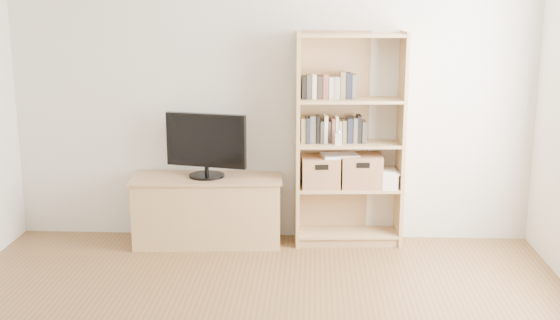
# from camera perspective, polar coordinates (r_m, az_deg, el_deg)

# --- Properties ---
(back_wall) EXTENTS (4.50, 0.02, 2.60)m
(back_wall) POSITION_cam_1_polar(r_m,az_deg,el_deg) (6.05, -0.73, 5.63)
(back_wall) COLOR silver
(back_wall) RESTS_ON floor
(tv_stand) EXTENTS (1.27, 0.55, 0.57)m
(tv_stand) POSITION_cam_1_polar(r_m,az_deg,el_deg) (6.09, -5.90, -4.17)
(tv_stand) COLOR tan
(tv_stand) RESTS_ON floor
(bookshelf) EXTENTS (0.93, 0.38, 1.81)m
(bookshelf) POSITION_cam_1_polar(r_m,az_deg,el_deg) (5.95, 5.65, 1.61)
(bookshelf) COLOR tan
(bookshelf) RESTS_ON floor
(television) EXTENTS (0.70, 0.22, 0.55)m
(television) POSITION_cam_1_polar(r_m,az_deg,el_deg) (5.95, -6.03, 1.24)
(television) COLOR black
(television) RESTS_ON tv_stand
(books_row_mid) EXTENTS (0.82, 0.19, 0.22)m
(books_row_mid) POSITION_cam_1_polar(r_m,az_deg,el_deg) (5.95, 5.64, 2.49)
(books_row_mid) COLOR olive
(books_row_mid) RESTS_ON bookshelf
(books_row_upper) EXTENTS (0.40, 0.16, 0.20)m
(books_row_upper) POSITION_cam_1_polar(r_m,az_deg,el_deg) (5.88, 3.76, 6.00)
(books_row_upper) COLOR olive
(books_row_upper) RESTS_ON bookshelf
(baby_monitor) EXTENTS (0.06, 0.04, 0.10)m
(baby_monitor) POSITION_cam_1_polar(r_m,az_deg,el_deg) (5.83, 4.78, 1.72)
(baby_monitor) COLOR white
(baby_monitor) RESTS_ON bookshelf
(basket_left) EXTENTS (0.34, 0.29, 0.26)m
(basket_left) POSITION_cam_1_polar(r_m,az_deg,el_deg) (5.98, 3.29, -0.96)
(basket_left) COLOR #996745
(basket_left) RESTS_ON bookshelf
(basket_right) EXTENTS (0.34, 0.28, 0.28)m
(basket_right) POSITION_cam_1_polar(r_m,az_deg,el_deg) (6.01, 6.65, -0.86)
(basket_right) COLOR #996745
(basket_right) RESTS_ON bookshelf
(laptop) EXTENTS (0.34, 0.27, 0.02)m
(laptop) POSITION_cam_1_polar(r_m,az_deg,el_deg) (5.96, 4.89, 0.37)
(laptop) COLOR white
(laptop) RESTS_ON basket_left
(magazine_stack) EXTENTS (0.20, 0.28, 0.13)m
(magazine_stack) POSITION_cam_1_polar(r_m,az_deg,el_deg) (6.06, 8.52, -1.54)
(magazine_stack) COLOR silver
(magazine_stack) RESTS_ON bookshelf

